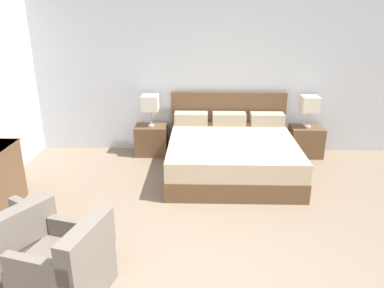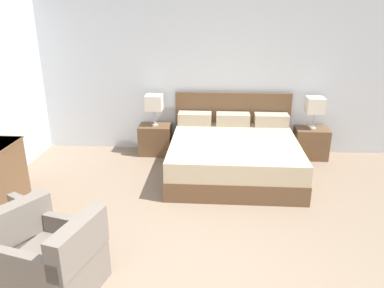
{
  "view_description": "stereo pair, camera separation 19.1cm",
  "coord_description": "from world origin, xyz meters",
  "px_view_note": "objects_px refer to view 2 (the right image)",
  "views": [
    {
      "loc": [
        0.1,
        -2.42,
        2.44
      ],
      "look_at": [
        -0.02,
        2.19,
        0.75
      ],
      "focal_mm": 35.0,
      "sensor_mm": 36.0,
      "label": 1
    },
    {
      "loc": [
        0.29,
        -2.41,
        2.44
      ],
      "look_at": [
        -0.02,
        2.19,
        0.75
      ],
      "focal_mm": 35.0,
      "sensor_mm": 36.0,
      "label": 2
    }
  ],
  "objects_px": {
    "nightstand_left": "(155,139)",
    "armchair_companion": "(60,265)",
    "table_lamp_left": "(154,103)",
    "nightstand_right": "(311,143)",
    "armchair_by_window": "(7,241)",
    "bed": "(234,154)",
    "table_lamp_right": "(315,105)"
  },
  "relations": [
    {
      "from": "nightstand_left",
      "to": "armchair_companion",
      "type": "xyz_separation_m",
      "value": [
        -0.29,
        -3.46,
        0.03
      ]
    },
    {
      "from": "armchair_companion",
      "to": "nightstand_left",
      "type": "bearing_deg",
      "value": 85.13
    },
    {
      "from": "nightstand_left",
      "to": "table_lamp_left",
      "type": "relative_size",
      "value": 1.02
    },
    {
      "from": "nightstand_right",
      "to": "armchair_by_window",
      "type": "relative_size",
      "value": 0.58
    },
    {
      "from": "bed",
      "to": "nightstand_right",
      "type": "bearing_deg",
      "value": 28.1
    },
    {
      "from": "nightstand_left",
      "to": "armchair_companion",
      "type": "bearing_deg",
      "value": -94.87
    },
    {
      "from": "table_lamp_left",
      "to": "armchair_companion",
      "type": "relative_size",
      "value": 0.64
    },
    {
      "from": "table_lamp_left",
      "to": "bed",
      "type": "bearing_deg",
      "value": -28.15
    },
    {
      "from": "table_lamp_right",
      "to": "armchair_by_window",
      "type": "xyz_separation_m",
      "value": [
        -3.63,
        -3.15,
        -0.63
      ]
    },
    {
      "from": "armchair_by_window",
      "to": "armchair_companion",
      "type": "bearing_deg",
      "value": -25.24
    },
    {
      "from": "table_lamp_right",
      "to": "armchair_by_window",
      "type": "height_order",
      "value": "table_lamp_right"
    },
    {
      "from": "nightstand_left",
      "to": "nightstand_right",
      "type": "relative_size",
      "value": 1.0
    },
    {
      "from": "bed",
      "to": "nightstand_right",
      "type": "xyz_separation_m",
      "value": [
        1.34,
        0.71,
        -0.04
      ]
    },
    {
      "from": "bed",
      "to": "armchair_companion",
      "type": "xyz_separation_m",
      "value": [
        -1.63,
        -2.74,
        -0.02
      ]
    },
    {
      "from": "table_lamp_left",
      "to": "armchair_companion",
      "type": "distance_m",
      "value": 3.53
    },
    {
      "from": "armchair_by_window",
      "to": "armchair_companion",
      "type": "distance_m",
      "value": 0.73
    },
    {
      "from": "bed",
      "to": "table_lamp_left",
      "type": "relative_size",
      "value": 3.72
    },
    {
      "from": "table_lamp_right",
      "to": "table_lamp_left",
      "type": "bearing_deg",
      "value": 180.0
    },
    {
      "from": "table_lamp_left",
      "to": "armchair_companion",
      "type": "height_order",
      "value": "table_lamp_left"
    },
    {
      "from": "nightstand_left",
      "to": "table_lamp_right",
      "type": "bearing_deg",
      "value": 0.03
    },
    {
      "from": "nightstand_left",
      "to": "table_lamp_left",
      "type": "distance_m",
      "value": 0.66
    },
    {
      "from": "bed",
      "to": "armchair_companion",
      "type": "relative_size",
      "value": 2.37
    },
    {
      "from": "table_lamp_left",
      "to": "table_lamp_right",
      "type": "distance_m",
      "value": 2.68
    },
    {
      "from": "table_lamp_left",
      "to": "armchair_by_window",
      "type": "xyz_separation_m",
      "value": [
        -0.95,
        -3.15,
        -0.63
      ]
    },
    {
      "from": "armchair_companion",
      "to": "nightstand_right",
      "type": "bearing_deg",
      "value": 49.31
    },
    {
      "from": "bed",
      "to": "table_lamp_left",
      "type": "bearing_deg",
      "value": 151.85
    },
    {
      "from": "table_lamp_left",
      "to": "nightstand_right",
      "type": "bearing_deg",
      "value": -0.03
    },
    {
      "from": "table_lamp_right",
      "to": "armchair_by_window",
      "type": "bearing_deg",
      "value": -139.1
    },
    {
      "from": "nightstand_left",
      "to": "nightstand_right",
      "type": "xyz_separation_m",
      "value": [
        2.68,
        0.0,
        0.0
      ]
    },
    {
      "from": "nightstand_right",
      "to": "table_lamp_left",
      "type": "height_order",
      "value": "table_lamp_left"
    },
    {
      "from": "table_lamp_right",
      "to": "nightstand_left",
      "type": "bearing_deg",
      "value": -179.97
    },
    {
      "from": "table_lamp_left",
      "to": "table_lamp_right",
      "type": "xyz_separation_m",
      "value": [
        2.68,
        0.0,
        0.0
      ]
    }
  ]
}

